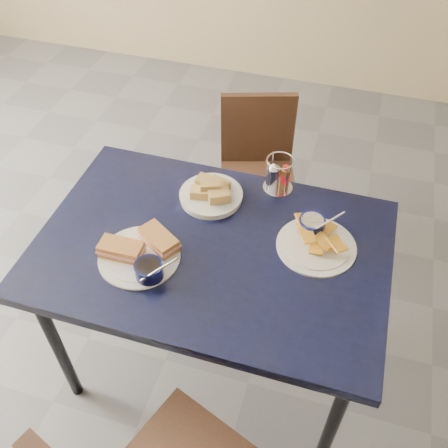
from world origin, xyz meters
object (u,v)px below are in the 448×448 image
(sandwich_plate, at_px, (142,253))
(condiment_caddy, at_px, (278,176))
(dining_table, at_px, (212,258))
(plantain_plate, at_px, (315,238))
(bread_basket, at_px, (211,193))
(chair_far, at_px, (262,162))

(sandwich_plate, xyz_separation_m, condiment_caddy, (0.34, 0.46, 0.03))
(dining_table, distance_m, condiment_caddy, 0.39)
(plantain_plate, distance_m, condiment_caddy, 0.29)
(sandwich_plate, xyz_separation_m, bread_basket, (0.13, 0.33, 0.00))
(sandwich_plate, distance_m, bread_basket, 0.36)
(plantain_plate, bearing_deg, sandwich_plate, -156.01)
(bread_basket, xyz_separation_m, condiment_caddy, (0.21, 0.13, 0.03))
(plantain_plate, xyz_separation_m, bread_basket, (-0.40, 0.10, 0.01))
(sandwich_plate, bearing_deg, condiment_caddy, 53.33)
(sandwich_plate, relative_size, bread_basket, 1.32)
(dining_table, xyz_separation_m, sandwich_plate, (-0.20, -0.12, 0.09))
(dining_table, distance_m, plantain_plate, 0.35)
(dining_table, bearing_deg, sandwich_plate, -149.08)
(condiment_caddy, bearing_deg, chair_far, 107.71)
(plantain_plate, bearing_deg, bread_basket, 165.58)
(chair_far, xyz_separation_m, condiment_caddy, (0.16, -0.51, 0.37))
(dining_table, height_order, plantain_plate, plantain_plate)
(bread_basket, bearing_deg, condiment_caddy, 30.42)
(bread_basket, distance_m, condiment_caddy, 0.25)
(chair_far, bearing_deg, dining_table, -88.64)
(dining_table, relative_size, bread_basket, 5.18)
(chair_far, relative_size, plantain_plate, 2.87)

